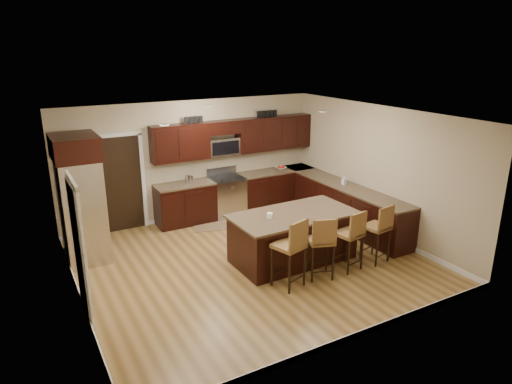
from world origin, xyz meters
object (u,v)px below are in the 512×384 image
range (227,196)px  stool_left (292,246)px  refrigerator (81,198)px  stool_extra (380,227)px  stool_right (352,234)px  island (293,238)px  stool_mid (322,241)px

range → stool_left: bearing=-98.6°
stool_left → refrigerator: 3.94m
range → stool_extra: 3.83m
stool_left → refrigerator: (-2.76, 2.78, 0.45)m
stool_extra → refrigerator: bearing=139.7°
stool_right → stool_left: bearing=170.6°
island → refrigerator: (-3.34, 1.93, 0.77)m
stool_mid → stool_right: (0.65, -0.00, -0.01)m
stool_left → refrigerator: size_ratio=0.51×
stool_right → island: bearing=118.9°
island → stool_right: bearing=-52.7°
stool_mid → refrigerator: refrigerator is taller
stool_right → range: bearing=91.8°
stool_left → stool_right: 1.25m
range → refrigerator: refrigerator is taller
range → stool_left: size_ratio=0.93×
range → stool_right: bearing=-78.7°
island → stool_extra: size_ratio=2.07×
refrigerator → stool_left: bearing=-45.2°
stool_left → stool_extra: (1.90, 0.00, -0.05)m
range → island: range is taller
island → range: bearing=89.8°
range → refrigerator: size_ratio=0.47×
stool_right → stool_extra: 0.65m
refrigerator → stool_extra: (4.66, -2.78, -0.51)m
stool_mid → refrigerator: 4.39m
stool_mid → stool_extra: bearing=19.5°
stool_left → range: bearing=64.7°
stool_mid → refrigerator: (-3.37, 2.77, 0.50)m
stool_mid → stool_extra: size_ratio=1.01×
stool_right → stool_extra: size_ratio=1.00×
refrigerator → stool_extra: 5.45m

